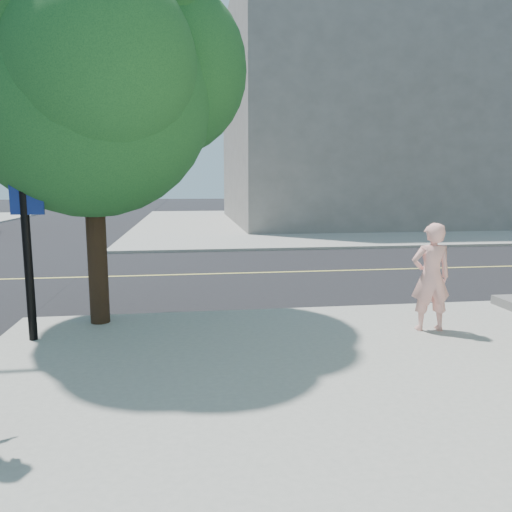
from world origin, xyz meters
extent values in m
plane|color=black|center=(0.00, 0.00, 0.00)|extent=(140.00, 140.00, 0.00)
cube|color=black|center=(0.00, 4.50, 0.01)|extent=(140.00, 9.00, 0.01)
cube|color=gray|center=(13.50, 21.50, 0.06)|extent=(29.00, 25.00, 0.12)
cube|color=slate|center=(14.00, 22.00, 7.12)|extent=(18.00, 16.00, 14.00)
imported|color=#FCACA1|center=(6.20, -1.76, 1.05)|extent=(0.71, 0.50, 1.85)
cylinder|color=black|center=(0.50, -0.50, 1.84)|extent=(0.34, 0.34, 3.44)
sphere|color=#205824|center=(0.50, -0.50, 4.13)|extent=(4.20, 4.20, 4.20)
sphere|color=#205824|center=(1.65, 0.07, 4.70)|extent=(3.25, 3.25, 3.25)
sphere|color=#205824|center=(-0.45, 0.26, 4.89)|extent=(3.05, 3.05, 3.05)
sphere|color=#205824|center=(0.88, -1.55, 4.42)|extent=(2.86, 2.86, 2.86)
sphere|color=#205824|center=(-0.07, -1.26, 5.27)|extent=(2.67, 2.67, 2.67)
cylinder|color=black|center=(-0.40, -1.38, 2.45)|extent=(0.13, 0.13, 4.66)
cube|color=white|center=(-0.35, -1.40, 3.01)|extent=(0.61, 0.04, 0.22)
cube|color=navy|center=(-0.35, -1.40, 2.45)|extent=(0.50, 0.04, 0.61)
imported|color=black|center=(-0.40, -1.38, 3.89)|extent=(0.18, 0.22, 1.11)
camera|label=1|loc=(2.13, -9.37, 2.65)|focal=34.04mm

